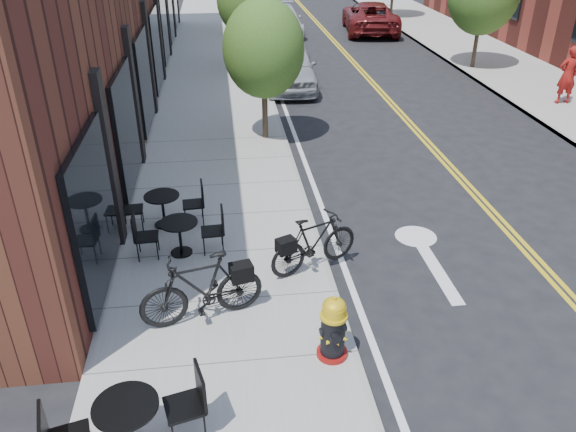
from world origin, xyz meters
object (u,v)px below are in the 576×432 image
bistro_set_c (163,206)px  bicycle_right (314,243)px  pedestrian (568,75)px  bistro_set_a (128,421)px  fire_hydrant (333,328)px  parked_car_far (370,17)px  parked_car_c (282,20)px  bicycle_left (202,288)px  bistro_set_b (180,233)px  parked_car_b (277,43)px  parked_car_a (290,66)px

bistro_set_c → bicycle_right: bearing=-38.7°
bicycle_right → pedestrian: pedestrian is taller
bistro_set_a → bicycle_right: bearing=37.5°
fire_hydrant → parked_car_far: parked_car_far is taller
bistro_set_c → parked_car_c: size_ratio=0.35×
bistro_set_a → parked_car_c: (4.73, 25.55, 0.09)m
bicycle_left → bicycle_right: bicycle_left is taller
bicycle_right → parked_car_c: bearing=-29.1°
bistro_set_b → parked_car_b: size_ratio=0.42×
bistro_set_a → parked_car_a: (3.93, 15.73, 0.17)m
bistro_set_b → parked_car_b: 16.41m
parked_car_b → bicycle_right: bearing=-91.6°
bistro_set_b → parked_car_c: bearing=75.8°
fire_hydrant → bicycle_right: 2.29m
bistro_set_c → parked_car_c: parked_car_c is taller
fire_hydrant → bistro_set_c: size_ratio=0.63×
bicycle_right → bistro_set_b: (-2.43, 0.80, -0.09)m
fire_hydrant → pedestrian: 14.85m
parked_car_far → bistro_set_c: bearing=72.1°
bicycle_left → bistro_set_b: (-0.44, 2.01, -0.15)m
bistro_set_b → parked_car_a: bearing=70.0°
bicycle_left → bistro_set_b: bearing=178.7°
bistro_set_a → parked_car_a: parked_car_a is taller
parked_car_c → pedestrian: size_ratio=2.56×
bicycle_right → bistro_set_a: size_ratio=0.97×
fire_hydrant → bicycle_right: (0.10, 2.29, 0.04)m
bistro_set_b → parked_car_far: size_ratio=0.29×
bicycle_right → bistro_set_a: (-2.83, -3.61, -0.05)m
bicycle_left → parked_car_c: (3.89, 23.15, -0.01)m
fire_hydrant → bicycle_right: size_ratio=0.59×
bistro_set_b → pedestrian: bearing=30.0°
bicycle_right → parked_car_b: (1.10, 16.83, -0.01)m
parked_car_b → parked_car_far: 7.48m
bistro_set_c → parked_car_far: (9.43, 19.95, 0.21)m
bistro_set_a → parked_car_far: 27.19m
bicycle_left → parked_car_b: bearing=156.6°
fire_hydrant → parked_car_far: bearing=63.7°
fire_hydrant → bicycle_left: size_ratio=0.53×
bistro_set_c → parked_car_far: size_ratio=0.30×
bistro_set_c → parked_car_b: (3.93, 14.89, 0.08)m
bicycle_left → pedestrian: bearing=116.1°
bistro_set_c → parked_car_a: 10.91m
bistro_set_a → bistro_set_c: 5.55m
parked_car_b → parked_car_c: size_ratio=0.81×
parked_car_b → parked_car_far: size_ratio=0.70×
fire_hydrant → bistro_set_b: size_ratio=0.64×
parked_car_c → parked_car_b: bearing=-97.1°
parked_car_a → parked_car_c: size_ratio=0.95×
fire_hydrant → pedestrian: bearing=36.9°
bistro_set_c → pedestrian: size_ratio=0.89×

